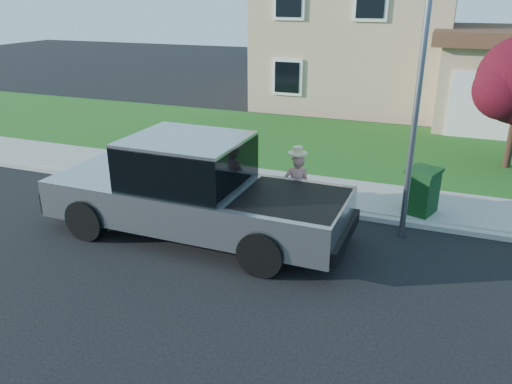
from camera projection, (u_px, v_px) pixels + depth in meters
The scene contains 9 objects.
ground at pixel (201, 256), 9.82m from camera, with size 80.00×80.00×0.00m, color black.
curb at pixel (293, 206), 11.98m from camera, with size 40.00×0.20×0.12m, color gray.
sidewalk at pixel (305, 190), 12.93m from camera, with size 40.00×2.00×0.15m, color gray.
lawn at pixel (341, 146), 16.85m from camera, with size 40.00×7.00×0.10m, color #1B4C15.
house at pixel (389, 34), 22.45m from camera, with size 14.00×11.30×6.85m.
pickup_truck at pixel (194, 191), 10.35m from camera, with size 6.51×2.55×2.12m.
woman at pixel (297, 187), 11.03m from camera, with size 0.68×0.58×1.75m.
trash_bin at pixel (422, 191), 11.24m from camera, with size 0.85×0.91×1.04m.
street_lamp at pixel (418, 102), 9.50m from camera, with size 0.38×0.66×5.04m.
Camera 1 is at (4.10, -7.71, 4.78)m, focal length 35.00 mm.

